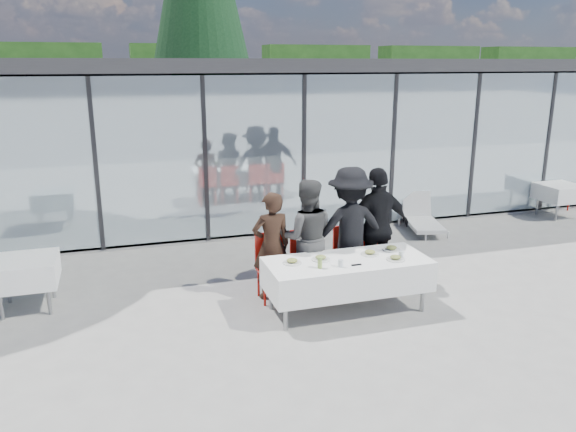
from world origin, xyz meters
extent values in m
plane|color=gray|center=(0.00, 0.00, 0.00)|extent=(90.00, 90.00, 0.00)
cube|color=gray|center=(2.00, 8.00, 0.05)|extent=(14.00, 8.00, 0.10)
cube|color=black|center=(2.00, 11.90, 1.60)|extent=(14.00, 0.20, 3.20)
cube|color=black|center=(-4.90, 8.00, 1.60)|extent=(0.20, 8.00, 3.20)
cube|color=black|center=(8.90, 8.00, 1.60)|extent=(0.20, 8.00, 3.20)
cube|color=silver|center=(2.00, 4.03, 1.60)|extent=(13.60, 0.06, 3.10)
cube|color=#2D2D30|center=(2.00, 7.60, 3.32)|extent=(14.80, 8.80, 0.24)
cube|color=#262628|center=(-2.86, 4.03, 1.60)|extent=(0.08, 0.10, 3.10)
cube|color=#262628|center=(-0.91, 4.03, 1.60)|extent=(0.08, 0.10, 3.10)
cube|color=#262628|center=(1.03, 4.03, 1.60)|extent=(0.08, 0.10, 3.10)
cube|color=#262628|center=(2.97, 4.03, 1.60)|extent=(0.08, 0.10, 3.10)
cube|color=#262628|center=(4.91, 4.03, 1.60)|extent=(0.08, 0.10, 3.10)
cube|color=#262628|center=(6.86, 4.03, 1.60)|extent=(0.08, 0.10, 3.10)
cube|color=#B8150C|center=(-0.50, 6.50, 0.45)|extent=(0.45, 0.45, 0.90)
cube|color=#B8150C|center=(1.00, 7.00, 0.45)|extent=(0.45, 0.45, 0.90)
cube|color=#B8150C|center=(3.50, 6.50, 0.45)|extent=(0.45, 0.45, 0.90)
cube|color=#B8150C|center=(5.50, 7.20, 0.45)|extent=(0.45, 0.45, 0.90)
cube|color=#143410|center=(-6.00, 28.00, 2.20)|extent=(6.50, 2.00, 4.40)
cube|color=#143410|center=(2.00, 28.00, 2.20)|extent=(6.50, 2.00, 4.40)
cube|color=#143410|center=(10.00, 28.00, 2.20)|extent=(6.50, 2.00, 4.40)
cube|color=#143410|center=(18.00, 28.00, 2.20)|extent=(6.50, 2.00, 4.40)
cube|color=#143410|center=(26.00, 28.00, 2.20)|extent=(6.50, 2.00, 4.40)
cube|color=white|center=(0.43, 0.37, 0.54)|extent=(2.26, 0.96, 0.42)
cylinder|color=gray|center=(-0.57, 0.02, 0.35)|extent=(0.06, 0.06, 0.71)
cylinder|color=gray|center=(1.43, 0.02, 0.35)|extent=(0.06, 0.06, 0.71)
cylinder|color=gray|center=(-0.57, 0.72, 0.35)|extent=(0.06, 0.06, 0.71)
cylinder|color=gray|center=(1.43, 0.72, 0.35)|extent=(0.06, 0.06, 0.71)
imported|color=#321F16|center=(-0.45, 1.11, 0.80)|extent=(0.62, 0.62, 1.61)
cube|color=#B8150C|center=(-0.45, 1.03, 0.45)|extent=(0.44, 0.44, 0.05)
cube|color=#B8150C|center=(-0.45, 1.23, 0.70)|extent=(0.44, 0.04, 0.55)
cylinder|color=#B8150C|center=(-0.63, 0.85, 0.21)|extent=(0.04, 0.04, 0.43)
cylinder|color=#B8150C|center=(-0.27, 0.85, 0.21)|extent=(0.04, 0.04, 0.43)
cylinder|color=#B8150C|center=(-0.63, 1.21, 0.21)|extent=(0.04, 0.04, 0.43)
cylinder|color=#B8150C|center=(-0.27, 1.21, 0.21)|extent=(0.04, 0.04, 0.43)
imported|color=#484848|center=(0.09, 1.11, 0.88)|extent=(1.05, 1.05, 1.76)
cube|color=#B8150C|center=(0.09, 1.03, 0.45)|extent=(0.44, 0.44, 0.05)
cube|color=#B8150C|center=(0.09, 1.23, 0.70)|extent=(0.44, 0.04, 0.55)
cylinder|color=#B8150C|center=(-0.09, 0.85, 0.21)|extent=(0.04, 0.04, 0.43)
cylinder|color=#B8150C|center=(0.27, 0.85, 0.21)|extent=(0.04, 0.04, 0.43)
cylinder|color=#B8150C|center=(-0.09, 1.21, 0.21)|extent=(0.04, 0.04, 0.43)
cylinder|color=#B8150C|center=(0.27, 1.21, 0.21)|extent=(0.04, 0.04, 0.43)
imported|color=black|center=(0.78, 1.11, 0.95)|extent=(1.33, 1.33, 1.90)
cube|color=#B8150C|center=(0.78, 1.03, 0.45)|extent=(0.44, 0.44, 0.05)
cube|color=#B8150C|center=(0.78, 1.23, 0.70)|extent=(0.44, 0.04, 0.55)
cylinder|color=#B8150C|center=(0.60, 0.85, 0.21)|extent=(0.04, 0.04, 0.43)
cylinder|color=#B8150C|center=(0.96, 0.85, 0.21)|extent=(0.04, 0.04, 0.43)
cylinder|color=#B8150C|center=(0.60, 1.21, 0.21)|extent=(0.04, 0.04, 0.43)
cylinder|color=#B8150C|center=(0.96, 1.21, 0.21)|extent=(0.04, 0.04, 0.43)
imported|color=black|center=(1.24, 1.11, 0.93)|extent=(1.21, 1.21, 1.86)
cube|color=#B8150C|center=(1.24, 1.03, 0.45)|extent=(0.44, 0.44, 0.05)
cube|color=#B8150C|center=(1.24, 1.23, 0.70)|extent=(0.44, 0.04, 0.55)
cylinder|color=#B8150C|center=(1.06, 0.85, 0.21)|extent=(0.04, 0.04, 0.43)
cylinder|color=#B8150C|center=(1.42, 0.85, 0.21)|extent=(0.04, 0.04, 0.43)
cylinder|color=#B8150C|center=(1.06, 1.21, 0.21)|extent=(0.04, 0.04, 0.43)
cylinder|color=#B8150C|center=(1.42, 1.21, 0.21)|extent=(0.04, 0.04, 0.43)
cylinder|color=silver|center=(-0.34, 0.46, 0.76)|extent=(0.26, 0.26, 0.01)
ellipsoid|color=tan|center=(-0.34, 0.46, 0.79)|extent=(0.15, 0.15, 0.05)
cylinder|color=silver|center=(0.08, 0.47, 0.76)|extent=(0.26, 0.26, 0.01)
ellipsoid|color=#496D29|center=(0.08, 0.47, 0.79)|extent=(0.15, 0.15, 0.05)
cylinder|color=silver|center=(0.82, 0.47, 0.76)|extent=(0.26, 0.26, 0.01)
ellipsoid|color=tan|center=(0.82, 0.47, 0.79)|extent=(0.15, 0.15, 0.05)
cylinder|color=silver|center=(1.20, 0.56, 0.76)|extent=(0.26, 0.26, 0.01)
ellipsoid|color=#496D29|center=(1.20, 0.56, 0.79)|extent=(0.15, 0.15, 0.05)
cylinder|color=silver|center=(1.06, 0.17, 0.76)|extent=(0.26, 0.26, 0.01)
ellipsoid|color=#496D29|center=(1.06, 0.17, 0.79)|extent=(0.15, 0.15, 0.05)
cylinder|color=#87AD48|center=(-0.05, 0.18, 0.83)|extent=(0.06, 0.06, 0.15)
cylinder|color=silver|center=(0.23, 0.14, 0.80)|extent=(0.07, 0.07, 0.10)
cylinder|color=silver|center=(1.17, 0.22, 0.80)|extent=(0.07, 0.07, 0.10)
cube|color=black|center=(0.46, 0.13, 0.76)|extent=(0.14, 0.03, 0.01)
cube|color=white|center=(-3.84, 1.75, 0.56)|extent=(0.86, 0.86, 0.36)
cylinder|color=gray|center=(-4.14, 1.45, 0.36)|extent=(0.05, 0.05, 0.72)
cylinder|color=gray|center=(-3.54, 1.45, 0.36)|extent=(0.05, 0.05, 0.72)
cylinder|color=gray|center=(-4.14, 2.05, 0.36)|extent=(0.05, 0.05, 0.72)
cylinder|color=gray|center=(-3.54, 2.05, 0.36)|extent=(0.05, 0.05, 0.72)
cube|color=white|center=(6.94, 3.55, 0.56)|extent=(0.86, 0.86, 0.36)
cylinder|color=gray|center=(6.64, 3.25, 0.36)|extent=(0.05, 0.05, 0.72)
cylinder|color=gray|center=(6.64, 3.85, 0.36)|extent=(0.05, 0.05, 0.72)
cylinder|color=gray|center=(7.24, 3.85, 0.36)|extent=(0.05, 0.05, 0.72)
cube|color=#B8150C|center=(7.76, 4.08, 0.45)|extent=(0.56, 0.56, 0.05)
cube|color=#B8150C|center=(7.70, 4.27, 0.70)|extent=(0.43, 0.18, 0.55)
cylinder|color=#B8150C|center=(7.58, 3.90, 0.21)|extent=(0.04, 0.04, 0.43)
cylinder|color=#B8150C|center=(7.58, 4.26, 0.21)|extent=(0.04, 0.04, 0.43)
cylinder|color=#B8150C|center=(7.94, 4.26, 0.21)|extent=(0.04, 0.04, 0.43)
cube|color=#B8150C|center=(6.43, 4.43, 0.45)|extent=(0.60, 0.60, 0.05)
cube|color=#B8150C|center=(6.53, 4.26, 0.70)|extent=(0.40, 0.26, 0.55)
cylinder|color=#B8150C|center=(6.25, 4.25, 0.21)|extent=(0.04, 0.04, 0.43)
cylinder|color=#B8150C|center=(6.61, 4.25, 0.21)|extent=(0.04, 0.04, 0.43)
cylinder|color=#B8150C|center=(6.25, 4.61, 0.21)|extent=(0.04, 0.04, 0.43)
cylinder|color=#B8150C|center=(6.61, 4.61, 0.21)|extent=(0.04, 0.04, 0.43)
cube|color=silver|center=(3.42, 3.40, 0.18)|extent=(0.91, 1.41, 0.08)
cube|color=silver|center=(3.56, 3.93, 0.45)|extent=(0.65, 0.41, 0.54)
cylinder|color=silver|center=(3.17, 2.85, 0.07)|extent=(0.04, 0.04, 0.14)
cylinder|color=silver|center=(3.67, 2.85, 0.07)|extent=(0.04, 0.04, 0.14)
cylinder|color=silver|center=(3.17, 3.95, 0.07)|extent=(0.04, 0.04, 0.14)
cylinder|color=silver|center=(3.67, 3.95, 0.07)|extent=(0.04, 0.04, 0.14)
cylinder|color=#382316|center=(0.50, 13.00, 1.00)|extent=(0.44, 0.44, 2.00)
camera|label=1|loc=(-2.52, -6.35, 3.38)|focal=35.00mm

